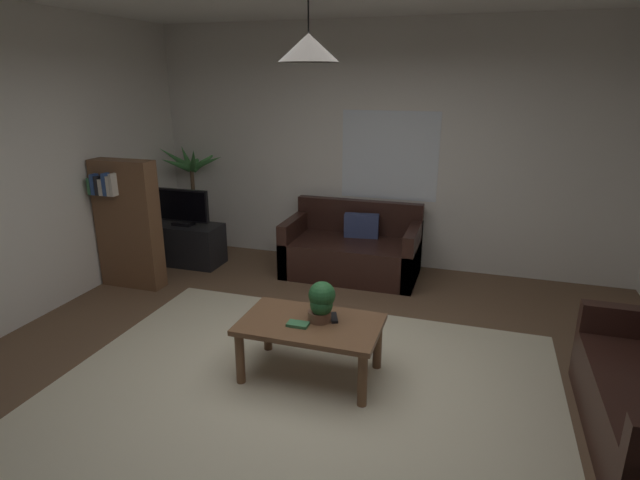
{
  "coord_description": "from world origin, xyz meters",
  "views": [
    {
      "loc": [
        1.11,
        -3.18,
        2.22
      ],
      "look_at": [
        0.0,
        0.3,
        1.05
      ],
      "focal_mm": 28.63,
      "sensor_mm": 36.0,
      "label": 1
    }
  ],
  "objects_px": {
    "pendant_lamp": "(309,48)",
    "potted_palm_corner": "(194,199)",
    "potted_plant_on_table": "(321,301)",
    "tv": "(182,207)",
    "tv_stand": "(186,244)",
    "couch_under_window": "(352,252)",
    "bookshelf_corner": "(127,223)",
    "book_on_table_0": "(298,324)",
    "remote_on_table_0": "(334,318)",
    "coffee_table": "(310,331)"
  },
  "relations": [
    {
      "from": "remote_on_table_0",
      "to": "tv_stand",
      "type": "relative_size",
      "value": 0.18
    },
    {
      "from": "potted_plant_on_table",
      "to": "remote_on_table_0",
      "type": "bearing_deg",
      "value": 36.71
    },
    {
      "from": "potted_palm_corner",
      "to": "coffee_table",
      "type": "bearing_deg",
      "value": -45.0
    },
    {
      "from": "potted_plant_on_table",
      "to": "tv",
      "type": "xyz_separation_m",
      "value": [
        -2.35,
        1.85,
        0.11
      ]
    },
    {
      "from": "potted_plant_on_table",
      "to": "bookshelf_corner",
      "type": "bearing_deg",
      "value": 157.05
    },
    {
      "from": "potted_plant_on_table",
      "to": "pendant_lamp",
      "type": "xyz_separation_m",
      "value": [
        -0.07,
        -0.04,
        1.78
      ]
    },
    {
      "from": "book_on_table_0",
      "to": "potted_plant_on_table",
      "type": "distance_m",
      "value": 0.24
    },
    {
      "from": "couch_under_window",
      "to": "potted_plant_on_table",
      "type": "relative_size",
      "value": 4.85
    },
    {
      "from": "couch_under_window",
      "to": "book_on_table_0",
      "type": "height_order",
      "value": "couch_under_window"
    },
    {
      "from": "coffee_table",
      "to": "remote_on_table_0",
      "type": "bearing_deg",
      "value": 33.85
    },
    {
      "from": "book_on_table_0",
      "to": "potted_palm_corner",
      "type": "distance_m",
      "value": 3.48
    },
    {
      "from": "coffee_table",
      "to": "potted_palm_corner",
      "type": "distance_m",
      "value": 3.47
    },
    {
      "from": "book_on_table_0",
      "to": "tv",
      "type": "distance_m",
      "value": 2.98
    },
    {
      "from": "remote_on_table_0",
      "to": "tv",
      "type": "distance_m",
      "value": 3.03
    },
    {
      "from": "tv",
      "to": "coffee_table",
      "type": "bearing_deg",
      "value": -39.74
    },
    {
      "from": "potted_palm_corner",
      "to": "tv_stand",
      "type": "bearing_deg",
      "value": -72.71
    },
    {
      "from": "potted_plant_on_table",
      "to": "tv_stand",
      "type": "relative_size",
      "value": 0.35
    },
    {
      "from": "book_on_table_0",
      "to": "potted_palm_corner",
      "type": "bearing_deg",
      "value": 133.2
    },
    {
      "from": "coffee_table",
      "to": "pendant_lamp",
      "type": "relative_size",
      "value": 1.97
    },
    {
      "from": "remote_on_table_0",
      "to": "pendant_lamp",
      "type": "xyz_separation_m",
      "value": [
        -0.16,
        -0.1,
        1.93
      ]
    },
    {
      "from": "pendant_lamp",
      "to": "potted_palm_corner",
      "type": "bearing_deg",
      "value": 135.0
    },
    {
      "from": "tv",
      "to": "pendant_lamp",
      "type": "xyz_separation_m",
      "value": [
        2.28,
        -1.9,
        1.68
      ]
    },
    {
      "from": "couch_under_window",
      "to": "coffee_table",
      "type": "distance_m",
      "value": 2.2
    },
    {
      "from": "book_on_table_0",
      "to": "tv_stand",
      "type": "xyz_separation_m",
      "value": [
        -2.21,
        2.0,
        -0.22
      ]
    },
    {
      "from": "tv_stand",
      "to": "potted_palm_corner",
      "type": "height_order",
      "value": "potted_palm_corner"
    },
    {
      "from": "tv",
      "to": "potted_palm_corner",
      "type": "height_order",
      "value": "potted_palm_corner"
    },
    {
      "from": "potted_plant_on_table",
      "to": "pendant_lamp",
      "type": "height_order",
      "value": "pendant_lamp"
    },
    {
      "from": "couch_under_window",
      "to": "tv",
      "type": "height_order",
      "value": "tv"
    },
    {
      "from": "couch_under_window",
      "to": "potted_plant_on_table",
      "type": "height_order",
      "value": "couch_under_window"
    },
    {
      "from": "couch_under_window",
      "to": "bookshelf_corner",
      "type": "bearing_deg",
      "value": -154.48
    },
    {
      "from": "potted_palm_corner",
      "to": "bookshelf_corner",
      "type": "xyz_separation_m",
      "value": [
        -0.02,
        -1.33,
        0.03
      ]
    },
    {
      "from": "coffee_table",
      "to": "tv_stand",
      "type": "height_order",
      "value": "tv_stand"
    },
    {
      "from": "remote_on_table_0",
      "to": "bookshelf_corner",
      "type": "bearing_deg",
      "value": 137.69
    },
    {
      "from": "book_on_table_0",
      "to": "potted_palm_corner",
      "type": "relative_size",
      "value": 0.11
    },
    {
      "from": "coffee_table",
      "to": "pendant_lamp",
      "type": "bearing_deg",
      "value": 69.44
    },
    {
      "from": "coffee_table",
      "to": "remote_on_table_0",
      "type": "relative_size",
      "value": 6.64
    },
    {
      "from": "book_on_table_0",
      "to": "potted_plant_on_table",
      "type": "relative_size",
      "value": 0.5
    },
    {
      "from": "potted_plant_on_table",
      "to": "tv_stand",
      "type": "distance_m",
      "value": 3.03
    },
    {
      "from": "remote_on_table_0",
      "to": "tv_stand",
      "type": "xyz_separation_m",
      "value": [
        -2.44,
        1.81,
        -0.22
      ]
    },
    {
      "from": "remote_on_table_0",
      "to": "potted_palm_corner",
      "type": "distance_m",
      "value": 3.5
    },
    {
      "from": "coffee_table",
      "to": "potted_plant_on_table",
      "type": "distance_m",
      "value": 0.25
    },
    {
      "from": "remote_on_table_0",
      "to": "tv",
      "type": "bearing_deg",
      "value": 122.52
    },
    {
      "from": "couch_under_window",
      "to": "remote_on_table_0",
      "type": "relative_size",
      "value": 9.54
    },
    {
      "from": "potted_palm_corner",
      "to": "bookshelf_corner",
      "type": "height_order",
      "value": "potted_palm_corner"
    },
    {
      "from": "remote_on_table_0",
      "to": "pendant_lamp",
      "type": "relative_size",
      "value": 0.3
    },
    {
      "from": "coffee_table",
      "to": "potted_plant_on_table",
      "type": "bearing_deg",
      "value": 30.45
    },
    {
      "from": "tv_stand",
      "to": "bookshelf_corner",
      "type": "height_order",
      "value": "bookshelf_corner"
    },
    {
      "from": "tv_stand",
      "to": "bookshelf_corner",
      "type": "relative_size",
      "value": 0.64
    },
    {
      "from": "book_on_table_0",
      "to": "tv",
      "type": "bearing_deg",
      "value": 138.15
    },
    {
      "from": "coffee_table",
      "to": "remote_on_table_0",
      "type": "xyz_separation_m",
      "value": [
        0.16,
        0.1,
        0.08
      ]
    }
  ]
}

